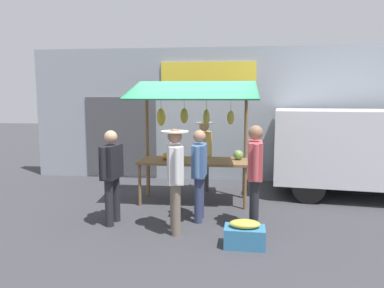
% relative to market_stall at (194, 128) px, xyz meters
% --- Properties ---
extents(ground_plane, '(40.00, 40.00, 0.00)m').
position_rel_market_stall_xyz_m(ground_plane, '(-0.00, 0.03, -1.54)').
color(ground_plane, '#38383D').
extents(street_backdrop, '(9.00, 0.30, 3.40)m').
position_rel_market_stall_xyz_m(street_backdrop, '(0.04, -2.17, 0.16)').
color(street_backdrop, '#8C939E').
rests_on(street_backdrop, ground).
extents(market_stall, '(2.50, 1.46, 2.50)m').
position_rel_market_stall_xyz_m(market_stall, '(0.00, 0.00, 0.00)').
color(market_stall, brown).
rests_on(market_stall, ground).
extents(vendor_with_sunhat, '(0.42, 0.68, 1.63)m').
position_rel_market_stall_xyz_m(vendor_with_sunhat, '(-0.16, -0.72, -0.58)').
color(vendor_with_sunhat, '#4C4C51').
rests_on(vendor_with_sunhat, ground).
extents(shopper_in_striped_shirt, '(0.43, 0.69, 1.68)m').
position_rel_market_stall_xyz_m(shopper_in_striped_shirt, '(0.10, 1.77, -0.54)').
color(shopper_in_striped_shirt, '#726656').
rests_on(shopper_in_striped_shirt, ground).
extents(shopper_in_grey_tee, '(0.23, 0.72, 1.72)m').
position_rel_market_stall_xyz_m(shopper_in_grey_tee, '(-1.16, 1.47, -0.53)').
color(shopper_in_grey_tee, '#232328').
rests_on(shopper_in_grey_tee, ground).
extents(shopper_with_ponytail, '(0.27, 0.69, 1.61)m').
position_rel_market_stall_xyz_m(shopper_with_ponytail, '(1.23, 1.48, -0.61)').
color(shopper_with_ponytail, '#232328').
rests_on(shopper_with_ponytail, ground).
extents(shopper_with_shopping_bag, '(0.24, 0.69, 1.60)m').
position_rel_market_stall_xyz_m(shopper_with_shopping_bag, '(-0.23, 1.14, -0.62)').
color(shopper_with_shopping_bag, navy).
rests_on(shopper_with_shopping_bag, ground).
extents(parked_van, '(4.60, 2.38, 1.88)m').
position_rel_market_stall_xyz_m(parked_van, '(-3.78, -0.80, -0.42)').
color(parked_van, silver).
rests_on(parked_van, ground).
extents(produce_crate_near, '(0.60, 0.39, 0.40)m').
position_rel_market_stall_xyz_m(produce_crate_near, '(-0.99, 2.21, -1.36)').
color(produce_crate_near, teal).
rests_on(produce_crate_near, ground).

